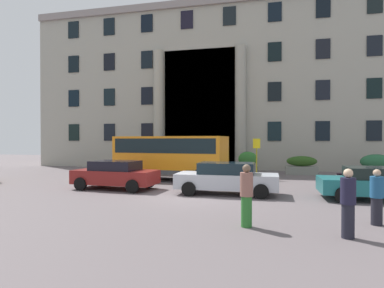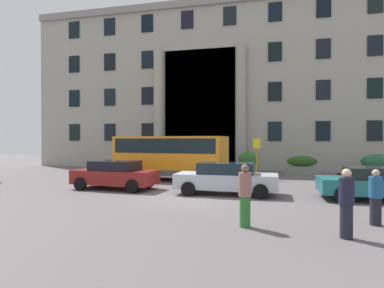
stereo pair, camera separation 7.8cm
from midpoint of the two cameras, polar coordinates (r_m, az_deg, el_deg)
name	(u,v)px [view 1 (the left image)]	position (r m, az deg, el deg)	size (l,w,h in m)	color
ground_plane	(192,199)	(13.93, -0.21, -9.51)	(80.00, 64.00, 0.12)	#615759
office_building_facade	(235,91)	(31.30, 7.46, 9.20)	(35.34, 9.69, 14.07)	#9D9A8D
orange_minibus	(171,154)	(19.72, -3.77, -1.71)	(6.75, 3.20, 2.62)	orange
bus_stop_sign	(257,154)	(20.52, 11.12, -1.71)	(0.44, 0.08, 2.49)	olive
hedge_planter_far_west	(376,166)	(24.78, 29.42, -3.32)	(2.05, 0.96, 1.47)	slate
hedge_planter_east	(155,163)	(25.42, -6.65, -3.29)	(1.88, 0.74, 1.33)	gray
hedge_planter_far_east	(248,163)	(24.12, 9.64, -3.23)	(1.44, 0.74, 1.57)	gray
hedge_planter_entrance_left	(302,166)	(23.95, 18.53, -3.61)	(2.13, 0.76, 1.29)	gray
white_taxi_kerbside	(115,174)	(16.48, -13.36, -5.20)	(4.16, 2.15, 1.39)	maroon
parked_coupe_end	(380,183)	(15.02, 29.86, -5.95)	(4.58, 2.12, 1.32)	#1B6568
parked_estate_mid	(227,178)	(14.60, 5.93, -5.92)	(4.46, 1.93, 1.41)	#B0B3BC
motorcycle_near_kerb	(193,178)	(16.91, 0.09, -5.92)	(2.04, 0.55, 0.89)	black
motorcycle_far_end	(346,181)	(17.13, 25.17, -5.90)	(2.03, 0.75, 0.89)	black
scooter_by_planter	(126,175)	(18.60, -11.60, -5.33)	(2.07, 0.55, 0.89)	black
pedestrian_woman_dark_dress	(247,195)	(9.25, 9.27, -8.84)	(0.36, 0.36, 1.74)	#2A6E2B
pedestrian_child_trailing	(377,197)	(10.68, 29.39, -8.10)	(0.36, 0.36, 1.58)	black
pedestrian_woman_with_bag	(348,203)	(8.96, 25.39, -9.32)	(0.36, 0.36, 1.71)	black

